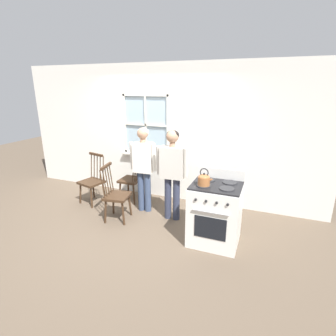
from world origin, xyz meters
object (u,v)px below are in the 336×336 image
chair_center_cluster (116,196)px  stove (215,213)px  chair_near_wall (92,182)px  kettle (204,179)px  chair_by_window (131,180)px  person_elderly_left (144,163)px  handbag (141,163)px  potted_plant (145,151)px  person_teen_center (172,167)px

chair_center_cluster → stove: 1.75m
chair_near_wall → kettle: kettle is taller
chair_by_window → kettle: bearing=59.3°
chair_center_cluster → kettle: size_ratio=4.03×
person_elderly_left → stove: person_elderly_left is taller
handbag → chair_near_wall: bearing=-156.8°
stove → handbag: (-1.66, 0.88, 0.35)m
chair_center_cluster → person_elderly_left: (0.30, 0.49, 0.50)m
chair_center_cluster → handbag: same height
chair_center_cluster → kettle: kettle is taller
person_elderly_left → handbag: bearing=120.6°
chair_center_cluster → person_elderly_left: bearing=-41.7°
chair_near_wall → stove: bearing=3.4°
person_elderly_left → handbag: person_elderly_left is taller
chair_by_window → potted_plant: (0.13, 0.36, 0.53)m
stove → handbag: bearing=152.1°
kettle → chair_center_cluster: bearing=173.0°
chair_near_wall → handbag: same height
person_elderly_left → handbag: (-0.22, 0.33, -0.12)m
stove → potted_plant: (-1.76, 1.24, 0.50)m
chair_by_window → potted_plant: size_ratio=3.36×
chair_by_window → kettle: kettle is taller
kettle → stove: bearing=39.3°
kettle → potted_plant: bearing=139.5°
chair_center_cluster → potted_plant: bearing=-9.0°
handbag → potted_plant: bearing=105.5°
chair_near_wall → person_elderly_left: person_elderly_left is taller
chair_center_cluster → handbag: size_ratio=3.25×
chair_center_cluster → person_teen_center: person_teen_center is taller
chair_near_wall → kettle: (2.41, -0.62, 0.58)m
person_teen_center → handbag: 0.94m
chair_near_wall → chair_center_cluster: same height
stove → person_elderly_left: bearing=159.1°
person_elderly_left → chair_near_wall: bearing=179.8°
chair_by_window → stove: stove is taller
chair_by_window → chair_near_wall: same height
chair_by_window → kettle: size_ratio=4.03×
chair_center_cluster → potted_plant: potted_plant is taller
chair_near_wall → stove: (2.57, -0.49, 0.03)m
person_elderly_left → person_teen_center: 0.61m
chair_center_cluster → stove: size_ratio=0.92×
kettle → potted_plant: (-1.60, 1.37, -0.05)m
chair_center_cluster → kettle: (1.59, -0.19, 0.58)m
kettle → handbag: 1.82m
kettle → potted_plant: 2.11m
chair_near_wall → kettle: 2.55m
kettle → person_teen_center: bearing=140.3°
person_elderly_left → stove: size_ratio=1.45×
chair_center_cluster → stove: (1.75, -0.06, 0.03)m
chair_by_window → stove: 2.09m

